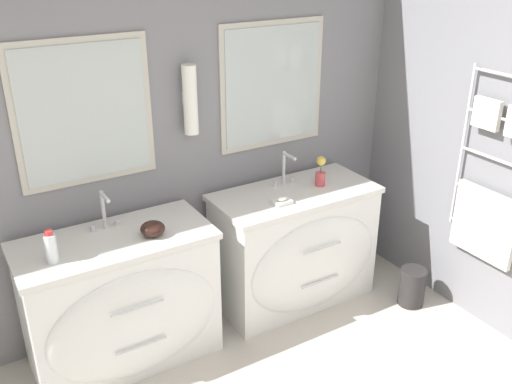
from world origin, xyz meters
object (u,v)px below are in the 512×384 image
flower_vase (321,173)px  vanity_left (123,302)px  amenity_bowl (153,229)px  toiletry_bottle (51,248)px  vanity_right (296,247)px  waste_bin (412,286)px

flower_vase → vanity_left: bearing=-178.8°
vanity_left → amenity_bowl: bearing=-13.4°
vanity_left → toiletry_bottle: (-0.34, -0.05, 0.49)m
toiletry_bottle → vanity_right: bearing=1.9°
vanity_right → flower_vase: size_ratio=5.33×
flower_vase → waste_bin: 1.02m
vanity_right → flower_vase: bearing=8.4°
vanity_right → amenity_bowl: 1.11m
toiletry_bottle → flower_vase: size_ratio=0.89×
vanity_left → vanity_right: (1.22, 0.00, 0.00)m
vanity_right → toiletry_bottle: 1.64m
vanity_left → amenity_bowl: (0.20, -0.05, 0.44)m
vanity_right → toiletry_bottle: toiletry_bottle is taller
vanity_left → flower_vase: flower_vase is taller
vanity_right → amenity_bowl: amenity_bowl is taller
toiletry_bottle → flower_vase: bearing=2.7°
vanity_right → amenity_bowl: (-1.02, -0.05, 0.44)m
vanity_left → vanity_right: 1.22m
vanity_left → waste_bin: vanity_left is taller
vanity_left → waste_bin: size_ratio=4.03×
vanity_left → vanity_right: bearing=0.0°
vanity_left → flower_vase: size_ratio=5.33×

